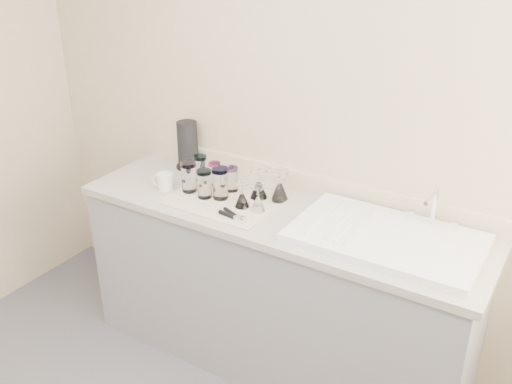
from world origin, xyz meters
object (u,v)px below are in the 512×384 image
Objects in this scene: tumbler_lavender at (220,183)px; goblet_front_left at (242,198)px; goblet_back_left at (259,188)px; sink_unit at (387,237)px; goblet_front_right at (258,202)px; paper_towel_roll at (188,145)px; goblet_back_right at (279,193)px; can_opener at (233,216)px; goblet_extra at (280,189)px; white_mug at (165,181)px; tumbler_magenta at (189,177)px; tumbler_blue at (204,184)px; tumbler_cyan at (215,173)px; tumbler_teal at (200,168)px; tumbler_purple at (232,179)px.

tumbler_lavender is 0.15m from goblet_front_left.
sink_unit is at bearing -5.28° from goblet_back_left.
paper_towel_roll reaches higher than goblet_front_right.
goblet_back_right reaches higher than can_opener.
goblet_extra is 0.67m from paper_towel_roll.
white_mug is (-0.55, -0.04, -0.01)m from goblet_front_right.
tumbler_magenta is 0.14m from white_mug.
goblet_back_left reaches higher than goblet_front_right.
tumbler_blue is 0.91× the size of tumbler_lavender.
paper_towel_roll is at bearing 128.63° from tumbler_magenta.
tumbler_cyan is 0.46× the size of paper_towel_roll.
tumbler_magenta reaches higher than tumbler_blue.
goblet_front_left reaches higher than tumbler_cyan.
tumbler_blue is 0.25m from white_mug.
sink_unit reaches higher than goblet_front_right.
tumbler_magenta is at bearing 178.94° from goblet_front_left.
sink_unit is at bearing 4.69° from tumbler_blue.
goblet_front_left is 1.01× the size of white_mug.
goblet_extra is (0.47, 0.03, -0.02)m from tumbler_teal.
goblet_back_left is 0.50m from white_mug.
tumbler_blue reaches higher than can_opener.
tumbler_cyan is at bearing -1.51° from tumbler_teal.
tumbler_lavender is at bearing -146.40° from goblet_back_left.
goblet_front_left reaches higher than goblet_front_right.
goblet_front_right is at bearing 3.65° from white_mug.
tumbler_teal is 0.90× the size of goblet_back_left.
white_mug is at bearing -75.04° from paper_towel_roll.
goblet_back_right is (0.26, 0.03, -0.02)m from tumbler_purple.
tumbler_blue is 0.27m from goblet_back_left.
tumbler_magenta is at bearing 179.91° from goblet_front_right.
goblet_front_left is (-0.72, -0.07, 0.03)m from sink_unit.
tumbler_blue is at bearing -176.97° from goblet_front_left.
goblet_front_left is 0.09m from goblet_front_right.
tumbler_lavender is 0.30m from goblet_extra.
tumbler_purple is (0.22, -0.02, -0.01)m from tumbler_teal.
white_mug is at bearing -175.75° from tumbler_blue.
tumbler_teal is 1.08× the size of tumbler_purple.
tumbler_purple is at bearing 90.79° from tumbler_lavender.
tumbler_cyan is at bearing 158.50° from goblet_front_right.
sink_unit is 6.31× the size of goblet_back_right.
tumbler_lavender is (0.07, 0.03, 0.01)m from tumbler_blue.
tumbler_lavender reaches higher than goblet_extra.
goblet_back_right is at bearing 18.15° from tumbler_magenta.
goblet_front_left is (0.33, -0.01, -0.04)m from tumbler_magenta.
goblet_back_left is (0.38, -0.02, -0.02)m from tumbler_teal.
sink_unit is 0.61m from goblet_back_right.
tumbler_cyan is 0.26m from white_mug.
tumbler_purple is (-0.86, 0.06, 0.06)m from sink_unit.
sink_unit is 0.94m from tumbler_blue.
goblet_back_right is at bearing 26.27° from tumbler_lavender.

